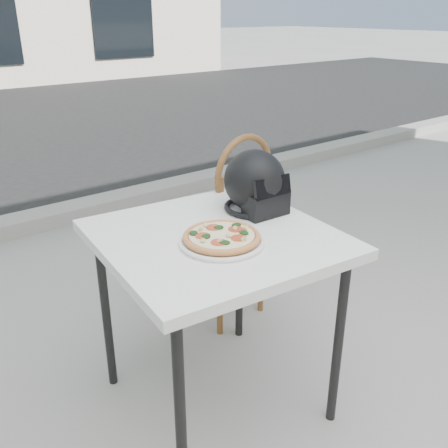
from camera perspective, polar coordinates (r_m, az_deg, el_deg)
curb at (r=4.24m, az=-20.25°, el=0.49°), size 30.00×0.25×0.12m
cafe_table_main at (r=1.94m, az=-0.94°, el=-3.09°), size 0.94×0.94×0.81m
plate at (r=1.82m, az=-0.27°, el=-2.04°), size 0.39×0.39×0.02m
pizza at (r=1.81m, az=-0.27°, el=-1.42°), size 0.31×0.31×0.04m
helmet at (r=2.10m, az=3.64°, el=4.53°), size 0.27×0.28×0.26m
cafe_chair_main at (r=2.61m, az=0.74°, el=0.51°), size 0.45×0.45×1.06m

